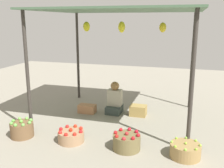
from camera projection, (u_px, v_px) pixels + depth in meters
ground_plane at (119, 117)px, 6.22m from camera, size 14.00×14.00×0.00m
market_stall_structure at (120, 17)px, 5.68m from camera, size 3.44×2.77×2.46m
vendor_person at (115, 101)px, 6.47m from camera, size 0.36×0.44×0.78m
basket_green_apples at (22, 129)px, 5.16m from camera, size 0.45×0.45×0.35m
basket_red_tomatoes at (71, 136)px, 4.95m from camera, size 0.49×0.49×0.27m
basket_red_apples at (127, 142)px, 4.65m from camera, size 0.49×0.49×0.34m
basket_limes at (185, 151)px, 4.39m from camera, size 0.51×0.51×0.27m
wooden_crate_near_vendor at (138, 110)px, 6.31m from camera, size 0.39×0.29×0.25m
wooden_crate_stacked_rear at (87, 109)px, 6.50m from camera, size 0.42×0.24×0.20m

